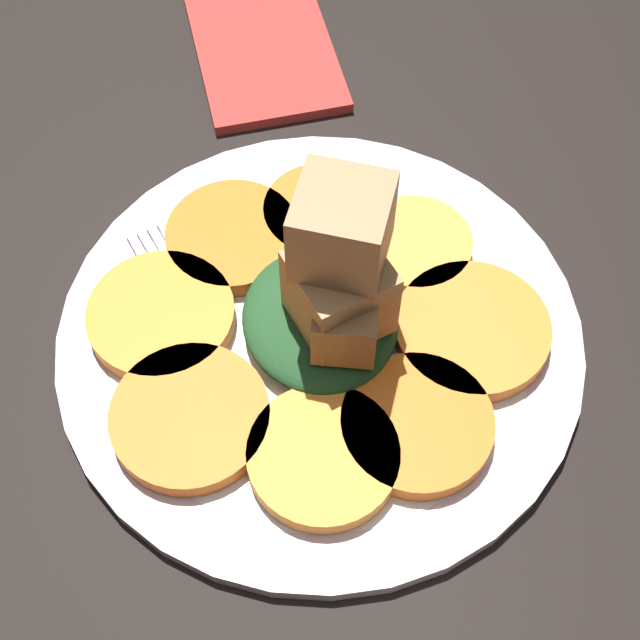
# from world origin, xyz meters

# --- Properties ---
(table_slab) EXTENTS (1.20, 1.20, 0.02)m
(table_slab) POSITION_xyz_m (0.00, 0.00, 0.01)
(table_slab) COLOR black
(table_slab) RESTS_ON ground
(plate) EXTENTS (0.30, 0.30, 0.01)m
(plate) POSITION_xyz_m (0.00, 0.00, 0.03)
(plate) COLOR silver
(plate) RESTS_ON table_slab
(carrot_slice_0) EXTENTS (0.08, 0.08, 0.01)m
(carrot_slice_0) POSITION_xyz_m (-0.07, -0.04, 0.04)
(carrot_slice_0) COLOR orange
(carrot_slice_0) RESTS_ON plate
(carrot_slice_1) EXTENTS (0.08, 0.08, 0.01)m
(carrot_slice_1) POSITION_xyz_m (-0.03, -0.09, 0.04)
(carrot_slice_1) COLOR orange
(carrot_slice_1) RESTS_ON plate
(carrot_slice_2) EXTENTS (0.09, 0.09, 0.01)m
(carrot_slice_2) POSITION_xyz_m (0.04, -0.08, 0.04)
(carrot_slice_2) COLOR orange
(carrot_slice_2) RESTS_ON plate
(carrot_slice_3) EXTENTS (0.08, 0.08, 0.01)m
(carrot_slice_3) POSITION_xyz_m (0.08, -0.02, 0.04)
(carrot_slice_3) COLOR orange
(carrot_slice_3) RESTS_ON plate
(carrot_slice_4) EXTENTS (0.08, 0.08, 0.01)m
(carrot_slice_4) POSITION_xyz_m (0.07, 0.04, 0.04)
(carrot_slice_4) COLOR orange
(carrot_slice_4) RESTS_ON plate
(carrot_slice_5) EXTENTS (0.09, 0.09, 0.01)m
(carrot_slice_5) POSITION_xyz_m (0.02, 0.08, 0.04)
(carrot_slice_5) COLOR orange
(carrot_slice_5) RESTS_ON plate
(carrot_slice_6) EXTENTS (0.07, 0.07, 0.01)m
(carrot_slice_6) POSITION_xyz_m (-0.04, 0.07, 0.04)
(carrot_slice_6) COLOR orange
(carrot_slice_6) RESTS_ON plate
(carrot_slice_7) EXTENTS (0.07, 0.07, 0.01)m
(carrot_slice_7) POSITION_xyz_m (-0.08, 0.02, 0.04)
(carrot_slice_7) COLOR orange
(carrot_slice_7) RESTS_ON plate
(center_pile) EXTENTS (0.10, 0.09, 0.11)m
(center_pile) POSITION_xyz_m (0.00, 0.01, 0.07)
(center_pile) COLOR #1E4723
(center_pile) RESTS_ON plate
(fork) EXTENTS (0.17, 0.06, 0.00)m
(fork) POSITION_xyz_m (-0.02, -0.07, 0.03)
(fork) COLOR silver
(fork) RESTS_ON plate
(napkin) EXTENTS (0.16, 0.10, 0.01)m
(napkin) POSITION_xyz_m (-0.25, 0.02, 0.02)
(napkin) COLOR #B2332D
(napkin) RESTS_ON table_slab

